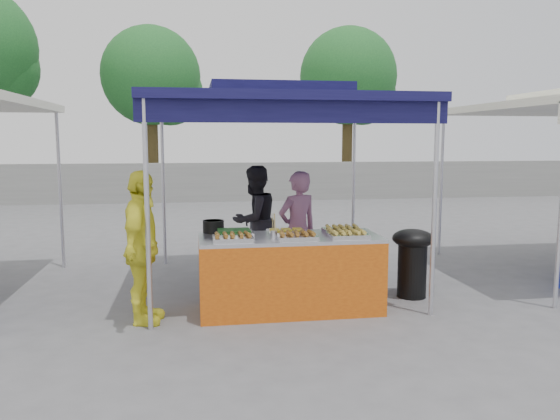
{
  "coord_description": "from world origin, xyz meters",
  "views": [
    {
      "loc": [
        -1.04,
        -5.96,
        1.91
      ],
      "look_at": [
        0.0,
        0.6,
        1.05
      ],
      "focal_mm": 35.0,
      "sensor_mm": 36.0,
      "label": 1
    }
  ],
  "objects": [
    {
      "name": "ground_plane",
      "position": [
        0.0,
        0.0,
        0.0
      ],
      "size": [
        80.0,
        80.0,
        0.0
      ],
      "primitive_type": "plane",
      "color": "#5F5F62"
    },
    {
      "name": "back_wall",
      "position": [
        0.0,
        11.0,
        0.6
      ],
      "size": [
        40.0,
        0.25,
        1.2
      ],
      "primitive_type": "cube",
      "color": "gray",
      "rests_on": "ground_plane"
    },
    {
      "name": "main_canopy",
      "position": [
        0.0,
        0.97,
        2.37
      ],
      "size": [
        3.2,
        3.2,
        2.57
      ],
      "color": "silver",
      "rests_on": "ground_plane"
    },
    {
      "name": "tree_1",
      "position": [
        -2.26,
        13.4,
        3.91
      ],
      "size": [
        3.41,
        3.33,
        5.72
      ],
      "color": "#44361A",
      "rests_on": "ground_plane"
    },
    {
      "name": "tree_2",
      "position": [
        4.49,
        12.88,
        3.95
      ],
      "size": [
        3.44,
        3.37,
        5.79
      ],
      "color": "#44361A",
      "rests_on": "ground_plane"
    },
    {
      "name": "vendor_table",
      "position": [
        0.0,
        -0.1,
        0.43
      ],
      "size": [
        2.0,
        0.8,
        0.85
      ],
      "color": "#CD5612",
      "rests_on": "ground_plane"
    },
    {
      "name": "food_tray_fl",
      "position": [
        -0.65,
        -0.33,
        0.88
      ],
      "size": [
        0.42,
        0.3,
        0.07
      ],
      "color": "silver",
      "rests_on": "vendor_table"
    },
    {
      "name": "food_tray_fm",
      "position": [
        0.03,
        -0.34,
        0.88
      ],
      "size": [
        0.42,
        0.3,
        0.07
      ],
      "color": "silver",
      "rests_on": "vendor_table"
    },
    {
      "name": "food_tray_fr",
      "position": [
        0.6,
        -0.33,
        0.88
      ],
      "size": [
        0.42,
        0.3,
        0.07
      ],
      "color": "silver",
      "rests_on": "vendor_table"
    },
    {
      "name": "food_tray_bl",
      "position": [
        -0.61,
        -0.01,
        0.88
      ],
      "size": [
        0.42,
        0.3,
        0.07
      ],
      "color": "silver",
      "rests_on": "vendor_table"
    },
    {
      "name": "food_tray_bm",
      "position": [
        -0.03,
        -0.02,
        0.88
      ],
      "size": [
        0.42,
        0.3,
        0.07
      ],
      "color": "silver",
      "rests_on": "vendor_table"
    },
    {
      "name": "food_tray_br",
      "position": [
        0.62,
        -0.02,
        0.88
      ],
      "size": [
        0.42,
        0.3,
        0.07
      ],
      "color": "silver",
      "rests_on": "vendor_table"
    },
    {
      "name": "cooking_pot",
      "position": [
        -0.83,
        0.26,
        0.92
      ],
      "size": [
        0.24,
        0.24,
        0.14
      ],
      "primitive_type": "cylinder",
      "color": "black",
      "rests_on": "vendor_table"
    },
    {
      "name": "skewer_cup",
      "position": [
        -0.2,
        -0.26,
        0.89
      ],
      "size": [
        0.07,
        0.07,
        0.09
      ],
      "primitive_type": "cylinder",
      "color": "silver",
      "rests_on": "vendor_table"
    },
    {
      "name": "wok_burner",
      "position": [
        1.56,
        0.19,
        0.5
      ],
      "size": [
        0.5,
        0.5,
        0.84
      ],
      "rotation": [
        0.0,
        0.0,
        0.16
      ],
      "color": "black",
      "rests_on": "ground_plane"
    },
    {
      "name": "crate_left",
      "position": [
        -0.27,
        0.41,
        0.16
      ],
      "size": [
        0.54,
        0.38,
        0.32
      ],
      "primitive_type": "cube",
      "color": "#1524AC",
      "rests_on": "ground_plane"
    },
    {
      "name": "crate_right",
      "position": [
        0.44,
        0.43,
        0.14
      ],
      "size": [
        0.47,
        0.33,
        0.28
      ],
      "primitive_type": "cube",
      "color": "#1524AC",
      "rests_on": "ground_plane"
    },
    {
      "name": "crate_stacked",
      "position": [
        0.44,
        0.43,
        0.42
      ],
      "size": [
        0.47,
        0.33,
        0.28
      ],
      "primitive_type": "cube",
      "color": "#1524AC",
      "rests_on": "crate_right"
    },
    {
      "name": "vendor_woman",
      "position": [
        0.26,
        0.8,
        0.76
      ],
      "size": [
        0.65,
        0.55,
        1.51
      ],
      "primitive_type": "imported",
      "rotation": [
        0.0,
        0.0,
        3.53
      ],
      "color": "#915C7E",
      "rests_on": "ground_plane"
    },
    {
      "name": "helper_man",
      "position": [
        -0.2,
        1.61,
        0.77
      ],
      "size": [
        0.95,
        0.92,
        1.55
      ],
      "primitive_type": "imported",
      "rotation": [
        0.0,
        0.0,
        3.79
      ],
      "color": "black",
      "rests_on": "ground_plane"
    },
    {
      "name": "customer_person",
      "position": [
        -1.59,
        -0.27,
        0.8
      ],
      "size": [
        0.52,
        0.99,
        1.6
      ],
      "primitive_type": "imported",
      "rotation": [
        0.0,
        0.0,
        1.42
      ],
      "color": "yellow",
      "rests_on": "ground_plane"
    }
  ]
}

